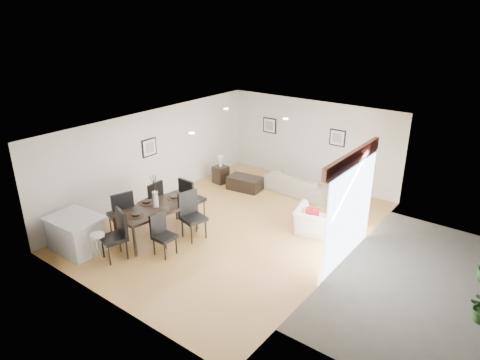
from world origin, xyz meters
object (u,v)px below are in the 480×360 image
Objects in this scene: dining_chair_efar at (191,212)px; kitchen_island at (76,234)px; side_table at (221,174)px; armchair at (317,222)px; dining_chair_foot at (190,197)px; sofa at (297,184)px; dining_chair_enear at (162,232)px; dining_chair_wnear at (122,212)px; dining_table at (156,210)px; dining_chair_head at (117,232)px; dining_chair_wfar at (153,200)px; coffee_table at (245,183)px; bar_stool at (98,238)px.

dining_chair_efar is 0.94× the size of kitchen_island.
side_table is (-1.72, 3.21, -0.38)m from dining_chair_efar.
dining_chair_foot is at bearing 10.17° from armchair.
armchair is at bearing 136.00° from sofa.
dining_chair_enear is 1.84m from dining_chair_foot.
dining_chair_wnear is 1.72m from dining_chair_efar.
dining_chair_head is at bearing -80.70° from dining_table.
dining_chair_wfar is at bearing 66.79° from sofa.
dining_table is at bearing -74.53° from side_table.
dining_chair_wfar is (-0.00, 1.02, -0.04)m from dining_chair_wnear.
dining_chair_enear is at bearing 50.94° from dining_chair_wfar.
dining_table is at bearing -96.54° from coffee_table.
dining_chair_wnear is 1.04× the size of dining_chair_foot.
dining_chair_wfar is (-0.69, 0.50, -0.10)m from dining_table.
coffee_table is at bearing -86.33° from dining_chair_foot.
bar_stool is (-0.16, -1.60, -0.13)m from dining_table.
dining_chair_enear is at bearing -67.70° from side_table.
dining_chair_foot is at bearing 86.75° from bar_stool.
sofa is at bearing 173.66° from dining_chair_wnear.
coffee_table is at bearing 1.22° from side_table.
dining_table is 1.62m from bar_stool.
kitchen_island is 0.87m from bar_stool.
dining_table is 1.76× the size of dining_chair_foot.
dining_chair_head reaches higher than armchair.
dining_chair_head is 2.07× the size of side_table.
dining_chair_enear reaches higher than coffee_table.
bar_stool is at bearing -87.85° from dining_table.
dining_chair_head is at bearing 18.12° from kitchen_island.
dining_chair_wfar is at bearing 152.10° from dining_table.
dining_chair_wnear reaches higher than dining_table.
dining_chair_enear is 0.98× the size of coffee_table.
dining_table is at bearing 55.18° from kitchen_island.
dining_chair_efar is at bearing 87.21° from dining_chair_wfar.
dining_chair_foot is at bearing -96.27° from coffee_table.
dining_chair_enear is 0.87× the size of dining_chair_head.
sofa is at bearing -61.50° from armchair.
dining_chair_wnear is 1.17× the size of coffee_table.
bar_stool is at bearing -100.11° from dining_chair_head.
sofa is 2.57m from side_table.
dining_chair_wnear is at bearing -134.71° from dining_table.
dining_chair_foot is (-0.00, 1.21, -0.08)m from dining_table.
bar_stool is at bearing 171.98° from dining_chair_efar.
dining_chair_foot is at bearing 58.76° from dining_chair_efar.
side_table is 0.44× the size of kitchen_island.
bar_stool is at bearing 80.12° from sofa.
kitchen_island reaches higher than coffee_table.
dining_chair_efar reaches higher than coffee_table.
dining_chair_efar is at bearing 48.76° from kitchen_island.
armchair is 3.18m from dining_chair_efar.
dining_table is 2.04× the size of dining_chair_enear.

